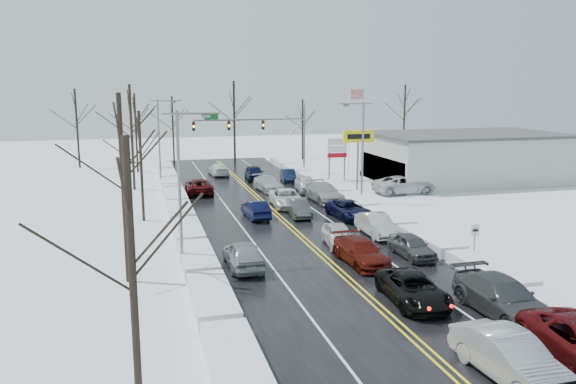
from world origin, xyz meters
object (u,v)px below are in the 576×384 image
object	(u,v)px
flagpole	(351,122)
dealership_building	(465,157)
traffic_signal_mast	(263,128)
oncoming_car_0	(256,218)
tires_plus_sign	(358,140)

from	to	relation	value
flagpole	dealership_building	distance (m)	15.24
traffic_signal_mast	oncoming_car_0	world-z (taller)	traffic_signal_mast
traffic_signal_mast	flagpole	xyz separation A→B (m)	(11.72, 2.01, 0.45)
traffic_signal_mast	flagpole	distance (m)	11.90
flagpole	oncoming_car_0	distance (m)	29.53
flagpole	oncoming_car_0	xyz separation A→B (m)	(-17.06, -23.36, -5.93)
flagpole	tires_plus_sign	bearing A→B (deg)	-108.44
oncoming_car_0	traffic_signal_mast	bearing A→B (deg)	-107.18
dealership_building	oncoming_car_0	bearing A→B (deg)	-156.29
tires_plus_sign	flagpole	bearing A→B (deg)	71.56
dealership_building	oncoming_car_0	size ratio (longest dim) A/B	4.80
traffic_signal_mast	dealership_building	size ratio (longest dim) A/B	0.65
tires_plus_sign	oncoming_car_0	xyz separation A→B (m)	(-12.39, -9.35, -4.99)
tires_plus_sign	oncoming_car_0	bearing A→B (deg)	-142.94
dealership_building	oncoming_car_0	world-z (taller)	dealership_building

